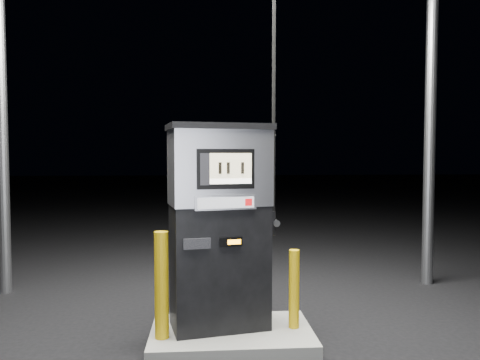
{
  "coord_description": "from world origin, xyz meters",
  "views": [
    {
      "loc": [
        -0.26,
        -4.57,
        1.88
      ],
      "look_at": [
        0.08,
        0.0,
        1.64
      ],
      "focal_mm": 35.0,
      "sensor_mm": 36.0,
      "label": 1
    }
  ],
  "objects": [
    {
      "name": "ground",
      "position": [
        0.0,
        0.0,
        0.0
      ],
      "size": [
        80.0,
        80.0,
        0.0
      ],
      "primitive_type": "plane",
      "color": "black",
      "rests_on": "ground"
    },
    {
      "name": "pump_island",
      "position": [
        0.0,
        0.0,
        0.07
      ],
      "size": [
        1.6,
        1.0,
        0.15
      ],
      "primitive_type": "cube",
      "color": "slate",
      "rests_on": "ground"
    },
    {
      "name": "fuel_dispenser",
      "position": [
        -0.12,
        0.09,
        1.2
      ],
      "size": [
        1.17,
        0.79,
        4.23
      ],
      "rotation": [
        0.0,
        0.0,
        0.2
      ],
      "color": "black",
      "rests_on": "pump_island"
    },
    {
      "name": "bollard_left",
      "position": [
        -0.67,
        -0.17,
        0.66
      ],
      "size": [
        0.15,
        0.15,
        1.02
      ],
      "primitive_type": "cylinder",
      "rotation": [
        0.0,
        0.0,
        -0.09
      ],
      "color": "#CA9F0B",
      "rests_on": "pump_island"
    },
    {
      "name": "bollard_right",
      "position": [
        0.63,
        0.0,
        0.54
      ],
      "size": [
        0.13,
        0.13,
        0.79
      ],
      "primitive_type": "cylinder",
      "rotation": [
        0.0,
        0.0,
        -0.28
      ],
      "color": "#CA9F0B",
      "rests_on": "pump_island"
    }
  ]
}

